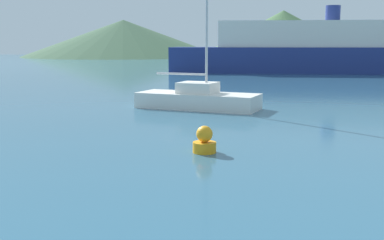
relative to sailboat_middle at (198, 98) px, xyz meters
The scene contains 5 objects.
sailboat_middle is the anchor object (origin of this frame).
ferry_distant 31.91m from the sailboat_middle, 78.23° to the left, with size 34.40×11.34×6.99m.
buoy_marker 9.41m from the sailboat_middle, 74.37° to the right, with size 0.68×0.68×0.78m.
hill_west 93.99m from the sailboat_middle, 115.30° to the left, with size 47.21×47.21×8.55m.
hill_central 79.16m from the sailboat_middle, 91.77° to the left, with size 36.38×36.38×9.72m.
Camera 1 is at (4.00, 2.53, 3.10)m, focal length 45.00 mm.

